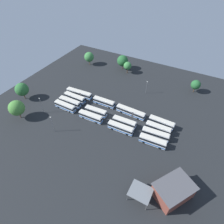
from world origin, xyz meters
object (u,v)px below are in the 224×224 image
Objects in this scene: bus_row0_slot1 at (158,128)px; bus_row1_slot0 at (131,112)px; lamp_post_mid_lot at (146,87)px; lamp_post_far_corner at (41,105)px; bus_row0_slot0 at (161,123)px; tree_south_edge at (128,66)px; bus_row2_slot2 at (96,111)px; bus_row0_slot3 at (153,141)px; maintenance_shelter at (141,192)px; lamp_post_by_building at (52,124)px; tree_west_edge at (89,57)px; tree_north_edge at (196,85)px; tree_east_edge at (123,61)px; bus_row3_slot0 at (79,93)px; bus_row1_slot2 at (124,122)px; bus_row3_slot2 at (70,102)px; bus_row3_slot1 at (75,98)px; tree_northwest at (17,108)px; bus_row2_slot3 at (91,117)px; bus_row3_slot3 at (65,106)px; bus_row2_slot0 at (104,102)px; bus_row1_slot3 at (121,128)px; tree_northeast at (22,89)px; depot_building at (173,191)px; bus_row0_slot2 at (156,134)px.

bus_row1_slot0 is at bearing -14.40° from bus_row0_slot1.
bus_row0_slot1 is 28.45m from lamp_post_mid_lot.
bus_row0_slot0 is at bearing -160.39° from lamp_post_far_corner.
bus_row2_slot2 is at bearing 94.28° from tree_south_edge.
bus_row0_slot3 is at bearing 125.64° from tree_south_edge.
maintenance_shelter is 45.51m from lamp_post_by_building.
tree_west_edge is 1.17× the size of tree_north_edge.
tree_east_edge is 1.07× the size of tree_west_edge.
lamp_post_far_corner is at bearing -15.53° from maintenance_shelter.
lamp_post_far_corner reaches higher than bus_row3_slot0.
bus_row1_slot0 is at bearing 121.40° from tree_east_edge.
bus_row3_slot2 is (30.86, 0.31, 0.00)m from bus_row1_slot2.
tree_northwest reaches higher than bus_row3_slot1.
lamp_post_by_building is at bearing 54.41° from bus_row2_slot3.
bus_row2_slot3 is (0.30, 4.24, 0.00)m from bus_row2_slot2.
bus_row3_slot1 is 27.98m from tree_northwest.
bus_row1_slot2 is 30.86m from bus_row3_slot2.
lamp_post_mid_lot is 65.88m from tree_northwest.
bus_row0_slot1 is at bearing 132.44° from tree_east_edge.
bus_row3_slot3 is 11.16m from lamp_post_far_corner.
bus_row2_slot0 is at bearing -88.65° from bus_row2_slot2.
bus_row0_slot0 and bus_row3_slot2 have the same top height.
maintenance_shelter is at bearing 147.94° from bus_row3_slot1.
tree_northwest is (20.37, 0.92, 1.22)m from lamp_post_by_building.
lamp_post_mid_lot reaches higher than bus_row2_slot0.
bus_row1_slot3 is (-0.37, 11.64, -0.00)m from bus_row1_slot0.
bus_row2_slot0 is 44.56m from tree_west_edge.
tree_south_edge reaches higher than bus_row0_slot0.
bus_row2_slot3 is at bearing -125.59° from lamp_post_by_building.
bus_row1_slot2 and bus_row3_slot2 have the same top height.
bus_row3_slot3 is 1.23× the size of tree_northeast.
bus_row0_slot0 is at bearing 76.69° from tree_north_edge.
lamp_post_far_corner is 81.64m from tree_north_edge.
bus_row3_slot2 is at bearing -19.86° from depot_building.
bus_row3_slot3 is (30.70, 11.78, -0.00)m from bus_row1_slot0.
bus_row1_slot3 is at bearing 63.34° from tree_north_edge.
bus_row0_slot3 is at bearing 179.96° from bus_row2_slot3.
bus_row3_slot2 is 13.97m from lamp_post_far_corner.
bus_row0_slot3 is 57.75m from tree_south_edge.
tree_north_edge is (-38.65, -46.09, 2.98)m from bus_row2_slot3.
tree_west_edge reaches higher than maintenance_shelter.
lamp_post_mid_lot is (15.07, -27.92, 2.41)m from bus_row0_slot2.
bus_row2_slot3 and bus_row3_slot1 have the same top height.
bus_row2_slot0 is (15.56, -11.93, -0.00)m from bus_row1_slot3.
bus_row1_slot0 is at bearing 0.58° from bus_row0_slot0.
lamp_post_mid_lot is at bearing -147.35° from tree_northeast.
bus_row1_slot0 is 1.51× the size of tree_northwest.
bus_row2_slot0 is (15.19, -0.29, -0.00)m from bus_row1_slot0.
bus_row3_slot2 is 43.53m from tree_west_edge.
tree_west_edge is (-0.23, -59.71, -0.58)m from tree_northwest.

